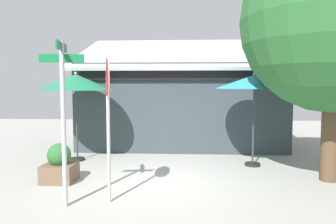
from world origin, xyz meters
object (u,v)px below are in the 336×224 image
Objects in this scene: sidewalk_planter at (59,165)px; patio_umbrella_teal_center at (254,82)px; patio_umbrella_forest_green_left at (76,83)px; stop_sign at (108,100)px; street_sign_post at (63,108)px.

patio_umbrella_teal_center is at bearing 20.49° from sidewalk_planter.
patio_umbrella_forest_green_left is at bearing 176.06° from patio_umbrella_teal_center.
stop_sign is 4.72m from patio_umbrella_teal_center.
sidewalk_planter is at bearing 114.92° from street_sign_post.
stop_sign is at bearing -137.36° from patio_umbrella_teal_center.
street_sign_post is 2.33m from sidewalk_planter.
sidewalk_planter is at bearing -159.51° from patio_umbrella_teal_center.
stop_sign is at bearing -62.44° from patio_umbrella_forest_green_left.
street_sign_post is at bearing -140.84° from patio_umbrella_teal_center.
sidewalk_planter is (0.32, -2.24, -2.01)m from patio_umbrella_forest_green_left.
street_sign_post is 5.52m from patio_umbrella_teal_center.
patio_umbrella_forest_green_left is (-1.86, 3.56, 0.36)m from stop_sign.
sidewalk_planter is at bearing 139.39° from stop_sign.
street_sign_post is at bearing -65.08° from sidewalk_planter.
street_sign_post is at bearing -160.65° from stop_sign.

